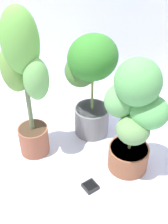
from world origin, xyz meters
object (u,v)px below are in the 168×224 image
(potted_plant_center, at_px, (90,77))
(potted_plant_front_left, at_px, (25,78))
(hygrometer_box, at_px, (90,186))
(potted_plant_front_right, at_px, (134,114))

(potted_plant_center, xyz_separation_m, potted_plant_front_left, (-0.31, -0.29, 0.11))
(potted_plant_center, bearing_deg, hygrometer_box, -75.38)
(potted_plant_center, relative_size, hygrometer_box, 6.52)
(potted_plant_center, distance_m, potted_plant_front_right, 0.43)
(potted_plant_front_left, relative_size, potted_plant_front_right, 1.29)
(hygrometer_box, bearing_deg, potted_plant_front_left, -165.47)
(potted_plant_center, relative_size, potted_plant_front_right, 0.98)
(hygrometer_box, bearing_deg, potted_plant_center, 144.76)
(potted_plant_center, distance_m, potted_plant_front_left, 0.44)
(potted_plant_center, height_order, potted_plant_front_right, potted_plant_front_right)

